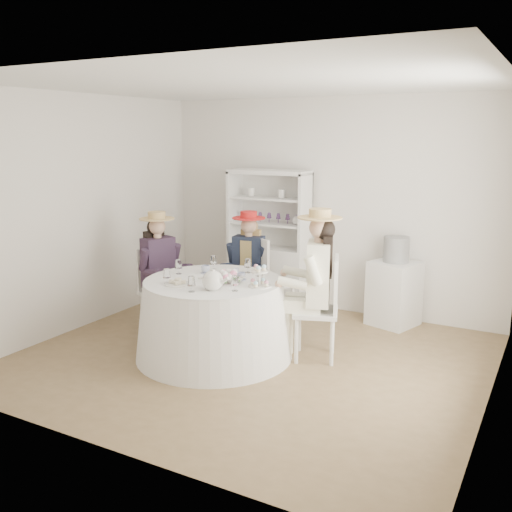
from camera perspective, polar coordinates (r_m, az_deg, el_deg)
The scene contains 23 objects.
ground at distance 5.92m, azimuth -0.47°, elevation -10.17°, with size 4.50×4.50×0.00m, color brown.
ceiling at distance 5.49m, azimuth -0.52°, elevation 16.88°, with size 4.50×4.50×0.00m, color white.
wall_back at distance 7.34m, azimuth 7.17°, elevation 5.03°, with size 4.50×4.50×0.00m, color silver.
wall_front at distance 3.96m, azimuth -14.78°, elevation -1.35°, with size 4.50×4.50×0.00m, color silver.
wall_left at distance 6.92m, azimuth -17.03°, elevation 4.16°, with size 4.50×4.50×0.00m, color silver.
wall_right at distance 4.88m, azimuth 23.24°, elevation 0.56°, with size 4.50×4.50×0.00m, color silver.
tea_table at distance 5.86m, azimuth -4.22°, elevation -6.25°, with size 1.60×1.60×0.81m.
hutch at distance 7.51m, azimuth 1.37°, elevation -0.23°, with size 1.19×0.73×1.80m.
side_table at distance 7.00m, azimuth 13.64°, elevation -3.65°, with size 0.49×0.49×0.77m, color silver.
hatbox at distance 6.87m, azimuth 13.86°, elevation 0.65°, with size 0.30×0.30×0.30m, color black.
guest_left at distance 6.58m, azimuth -9.62°, elevation -0.87°, with size 0.57×0.53×1.39m.
guest_mid at distance 6.68m, azimuth -0.79°, elevation -0.58°, with size 0.51×0.54×1.37m.
guest_right at distance 5.69m, azimuth 6.01°, elevation -1.98°, with size 0.63×0.58×1.54m.
spare_chair at distance 6.77m, azimuth 1.08°, elevation -2.19°, with size 0.59×0.59×1.07m.
teacup_a at distance 6.02m, azimuth -5.06°, elevation -1.39°, with size 0.10×0.10×0.08m, color white.
teacup_b at distance 5.94m, azimuth -1.99°, elevation -1.62°, with size 0.06×0.06×0.06m, color white.
teacup_c at distance 5.73m, azimuth -1.47°, elevation -2.08°, with size 0.09×0.09×0.07m, color white.
flower_bowl at distance 5.64m, azimuth -2.28°, elevation -2.42°, with size 0.21×0.21×0.05m, color white.
flower_arrangement at distance 5.55m, azimuth -2.86°, elevation -1.96°, with size 0.19×0.18×0.07m.
table_teapot at distance 5.37m, azimuth -4.33°, elevation -2.47°, with size 0.28×0.20×0.21m.
sandwich_plate at distance 5.61m, azimuth -7.84°, elevation -2.71°, with size 0.25×0.25×0.06m.
cupcake_stand at distance 5.47m, azimuth 0.35°, elevation -2.30°, with size 0.22×0.22×0.21m.
stemware_set at distance 5.73m, azimuth -4.30°, elevation -1.69°, with size 0.98×0.98×0.15m.
Camera 1 is at (2.67, -4.78, 2.24)m, focal length 40.00 mm.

